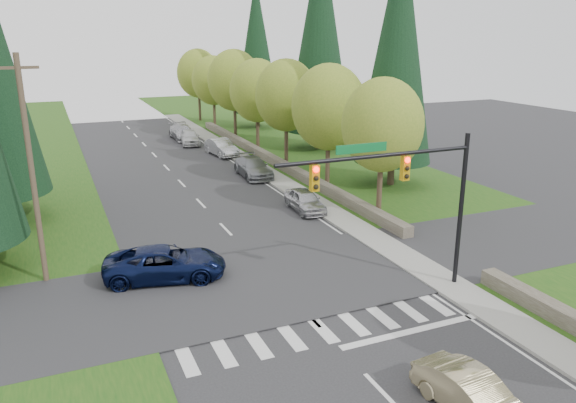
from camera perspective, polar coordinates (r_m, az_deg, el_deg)
ground at (r=19.38m, az=8.00°, el=-17.13°), size 120.00×120.00×0.00m
grass_east at (r=41.38m, az=9.19°, el=1.57°), size 14.00×110.00×0.06m
cross_street at (r=25.63m, az=-1.33°, el=-8.03°), size 120.00×8.00×0.10m
sidewalk_east at (r=40.28m, az=0.30°, el=1.42°), size 1.80×80.00×0.13m
curb_east at (r=39.96m, az=-0.81°, el=1.30°), size 0.20×80.00×0.13m
stone_wall_north at (r=48.02m, az=-1.66°, el=4.30°), size 0.70×40.00×0.70m
traffic_signal at (r=23.02m, az=12.07°, el=1.89°), size 8.70×0.37×6.80m
utility_pole at (r=26.21m, az=-24.60°, el=2.88°), size 1.60×0.24×10.00m
decid_tree_0 at (r=33.26m, az=9.59°, el=7.66°), size 4.80×4.80×8.37m
decid_tree_1 at (r=39.28m, az=4.16°, el=9.52°), size 5.20×5.20×8.80m
decid_tree_2 at (r=45.47m, az=-0.18°, el=10.73°), size 5.00×5.00×8.82m
decid_tree_3 at (r=52.01m, az=-3.16°, el=11.18°), size 5.00×5.00×8.55m
decid_tree_4 at (r=58.60m, az=-5.50°, el=12.16°), size 5.40×5.40×9.18m
decid_tree_5 at (r=65.26m, az=-7.61°, el=12.09°), size 4.80×4.80×8.30m
decid_tree_6 at (r=72.00m, az=-9.11°, el=12.73°), size 5.20×5.20×8.86m
conifer_e_a at (r=40.52m, az=11.09°, el=15.15°), size 5.44×5.44×17.80m
conifer_e_b at (r=53.13m, az=3.28°, el=16.84°), size 6.12×6.12×19.80m
conifer_e_c at (r=65.63m, az=-3.22°, el=15.52°), size 5.10×5.10×16.80m
sedan_champagne at (r=18.08m, az=18.27°, el=-18.20°), size 1.83×4.07×1.30m
suv_navy at (r=26.09m, az=-12.36°, el=-6.16°), size 5.86×3.69×1.51m
parked_car_a at (r=35.07m, az=1.74°, el=0.11°), size 1.76×4.06×1.37m
parked_car_b at (r=43.56m, az=-3.56°, el=3.49°), size 2.27×5.17×1.48m
parked_car_c at (r=51.43m, az=-6.78°, el=5.49°), size 2.15×4.72×1.50m
parked_car_d at (r=56.99m, az=-9.96°, el=6.46°), size 2.34×4.57×1.49m
parked_car_e at (r=59.93m, az=-10.66°, el=6.94°), size 2.14×5.23×1.52m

